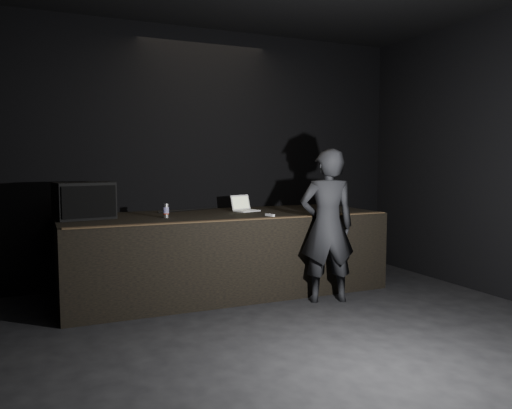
{
  "coord_description": "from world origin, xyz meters",
  "views": [
    {
      "loc": [
        -2.16,
        -3.24,
        1.67
      ],
      "look_at": [
        0.27,
        2.3,
        1.14
      ],
      "focal_mm": 35.0,
      "sensor_mm": 36.0,
      "label": 1
    }
  ],
  "objects": [
    {
      "name": "ground",
      "position": [
        0.0,
        0.0,
        0.0
      ],
      "size": [
        7.0,
        7.0,
        0.0
      ],
      "primitive_type": "plane",
      "color": "black",
      "rests_on": "ground"
    },
    {
      "name": "room_walls",
      "position": [
        0.0,
        0.0,
        2.02
      ],
      "size": [
        6.1,
        7.1,
        3.52
      ],
      "color": "black",
      "rests_on": "ground"
    },
    {
      "name": "stage_riser",
      "position": [
        0.0,
        2.73,
        0.5
      ],
      "size": [
        4.0,
        1.5,
        1.0
      ],
      "primitive_type": "cube",
      "color": "black",
      "rests_on": "ground"
    },
    {
      "name": "riser_lip",
      "position": [
        0.0,
        2.02,
        1.01
      ],
      "size": [
        3.92,
        0.1,
        0.01
      ],
      "primitive_type": "cube",
      "color": "brown",
      "rests_on": "stage_riser"
    },
    {
      "name": "stage_monitor",
      "position": [
        -1.67,
        2.87,
        1.21
      ],
      "size": [
        0.7,
        0.56,
        0.43
      ],
      "rotation": [
        0.0,
        0.0,
        0.16
      ],
      "color": "black",
      "rests_on": "stage_riser"
    },
    {
      "name": "cable",
      "position": [
        -0.29,
        3.3,
        1.01
      ],
      "size": [
        0.92,
        0.32,
        0.02
      ],
      "primitive_type": "cylinder",
      "rotation": [
        0.0,
        1.57,
        0.32
      ],
      "color": "black",
      "rests_on": "stage_riser"
    },
    {
      "name": "laptop",
      "position": [
        0.38,
        2.95,
        1.06
      ],
      "size": [
        0.38,
        0.36,
        0.21
      ],
      "rotation": [
        0.0,
        0.0,
        0.31
      ],
      "color": "white",
      "rests_on": "stage_riser"
    },
    {
      "name": "beer_can",
      "position": [
        -0.77,
        2.59,
        1.08
      ],
      "size": [
        0.07,
        0.07,
        0.17
      ],
      "color": "silver",
      "rests_on": "stage_riser"
    },
    {
      "name": "plastic_cup",
      "position": [
        0.51,
        3.09,
        1.05
      ],
      "size": [
        0.08,
        0.08,
        0.1
      ],
      "primitive_type": "cylinder",
      "color": "white",
      "rests_on": "stage_riser"
    },
    {
      "name": "wii_remote",
      "position": [
        0.43,
        2.24,
        1.01
      ],
      "size": [
        0.07,
        0.15,
        0.03
      ],
      "primitive_type": "cube",
      "rotation": [
        0.0,
        0.0,
        0.23
      ],
      "color": "white",
      "rests_on": "stage_riser"
    },
    {
      "name": "person",
      "position": [
        0.97,
        1.78,
        0.91
      ],
      "size": [
        0.75,
        0.59,
        1.81
      ],
      "primitive_type": "imported",
      "rotation": [
        0.0,
        0.0,
        2.89
      ],
      "color": "black",
      "rests_on": "ground"
    }
  ]
}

